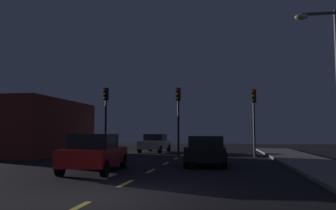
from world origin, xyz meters
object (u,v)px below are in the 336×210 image
Objects in this scene: street_lamp_right at (331,73)px; traffic_signal_right at (254,109)px; car_oncoming_far at (155,143)px; traffic_signal_left at (106,108)px; car_adjacent_lane at (95,153)px; car_stopped_ahead at (207,150)px; traffic_signal_center at (178,108)px.

traffic_signal_right is at bearing 105.79° from street_lamp_right.
car_oncoming_far is (-7.87, 5.36, -2.43)m from traffic_signal_right.
traffic_signal_left reaches higher than car_adjacent_lane.
traffic_signal_right is 9.83m from car_oncoming_far.
car_stopped_ahead is at bearing -41.12° from traffic_signal_left.
car_oncoming_far is at bearing 126.26° from street_lamp_right.
traffic_signal_right is at bearing 66.98° from car_stopped_ahead.
street_lamp_right is (7.60, -8.75, 0.73)m from traffic_signal_center.
traffic_signal_left is at bearing 138.88° from car_stopped_ahead.
car_adjacent_lane is at bearing -141.89° from car_stopped_ahead.
traffic_signal_right is (5.13, -0.00, -0.14)m from traffic_signal_center.
traffic_signal_left is 1.07× the size of car_adjacent_lane.
traffic_signal_center reaches higher than car_adjacent_lane.
traffic_signal_left is at bearing 145.82° from street_lamp_right.
traffic_signal_left is at bearing 180.00° from traffic_signal_right.
traffic_signal_center is 0.71× the size of street_lamp_right.
car_adjacent_lane is 1.02× the size of car_oncoming_far.
traffic_signal_center is at bearing 109.22° from car_stopped_ahead.
traffic_signal_right is 0.67× the size of street_lamp_right.
street_lamp_right reaches higher than car_oncoming_far.
traffic_signal_right is 1.15× the size of car_stopped_ahead.
car_oncoming_far is (-2.74, 5.36, -2.57)m from traffic_signal_center.
traffic_signal_center is at bearing 130.98° from street_lamp_right.
car_adjacent_lane is (-4.44, -3.48, 0.04)m from car_stopped_ahead.
car_stopped_ahead is (7.59, -6.63, -2.66)m from traffic_signal_left.
car_adjacent_lane reaches higher than car_oncoming_far.
car_adjacent_lane is (-2.13, -10.11, -2.56)m from traffic_signal_center.
street_lamp_right is (2.47, -8.75, 0.87)m from traffic_signal_right.
traffic_signal_left is 0.72× the size of street_lamp_right.
traffic_signal_right is at bearing -0.01° from traffic_signal_center.
traffic_signal_left is 15.58m from street_lamp_right.
car_adjacent_lane is 10.36m from street_lamp_right.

